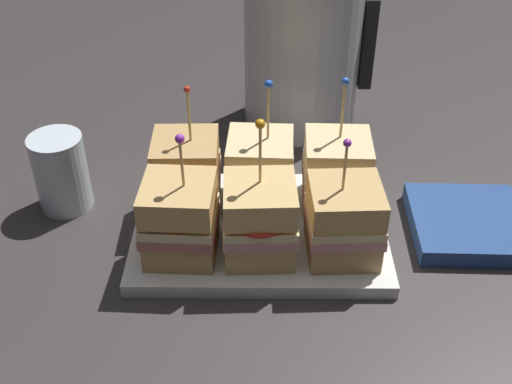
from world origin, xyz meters
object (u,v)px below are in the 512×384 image
Objects in this scene: sandwich_front_left at (176,219)px; sandwich_back_left at (183,173)px; sandwich_front_right at (340,221)px; sandwich_back_center at (259,172)px; sandwich_front_center at (256,220)px; sandwich_back_right at (333,173)px; drinking_glass at (57,172)px; napkin_stack at (464,224)px; kettle_steel at (299,48)px; serving_platter at (256,230)px.

sandwich_back_left reaches higher than sandwich_front_left.
sandwich_back_center reaches higher than sandwich_front_right.
sandwich_front_center is 1.00× the size of sandwich_back_right.
sandwich_back_right reaches higher than sandwich_front_right.
sandwich_front_right is at bearing 0.79° from sandwich_front_center.
drinking_glass is (-0.26, 0.11, -0.01)m from sandwich_front_center.
sandwich_front_left is at bearing 179.71° from sandwich_front_center.
sandwich_back_right is at bearing 89.93° from sandwich_front_right.
sandwich_front_center reaches higher than napkin_stack.
sandwich_back_right is (0.00, 0.10, 0.00)m from sandwich_front_right.
kettle_steel is 0.37m from napkin_stack.
sandwich_front_right is at bearing -90.07° from sandwich_back_right.
sandwich_front_right is 0.93× the size of sandwich_back_left.
sandwich_back_left is 0.17m from drinking_glass.
kettle_steel reaches higher than sandwich_back_right.
sandwich_front_right is 0.19m from napkin_stack.
sandwich_back_center reaches higher than serving_platter.
sandwich_front_center is 0.13m from sandwich_back_left.
sandwich_front_center reaches higher than drinking_glass.
sandwich_front_center is 0.28m from napkin_stack.
sandwich_back_left is at bearing 134.66° from sandwich_front_center.
napkin_stack is at bearing -55.17° from kettle_steel.
sandwich_back_right reaches higher than serving_platter.
drinking_glass is 0.53m from napkin_stack.
sandwich_front_left is 0.20m from drinking_glass.
kettle_steel is 2.55× the size of drinking_glass.
sandwich_back_right is at bearing -82.70° from kettle_steel.
sandwich_front_center reaches higher than serving_platter.
napkin_stack is (0.17, 0.06, -0.05)m from sandwich_front_right.
sandwich_front_center is at bearing -135.12° from sandwich_back_right.
sandwich_back_right is 0.26m from kettle_steel.
sandwich_front_right is 0.13m from sandwich_back_center.
napkin_stack is at bearing 2.37° from serving_platter.
sandwich_back_right reaches higher than napkin_stack.
drinking_glass is (-0.36, 0.02, -0.01)m from sandwich_back_right.
drinking_glass reaches higher than serving_platter.
sandwich_front_right reaches higher than drinking_glass.
sandwich_back_center is (0.00, 0.10, -0.00)m from sandwich_front_center.
napkin_stack is at bearing 13.09° from sandwich_front_center.
serving_platter is 0.12m from sandwich_back_left.
sandwich_front_left is (-0.09, -0.05, 0.06)m from serving_platter.
kettle_steel is (-0.03, 0.26, 0.06)m from sandwich_back_right.
sandwich_front_left is 1.04× the size of sandwich_front_right.
kettle_steel reaches higher than sandwich_back_left.
drinking_glass is at bearing 156.46° from sandwich_front_center.
sandwich_front_center is 1.01× the size of sandwich_back_center.
sandwich_front_left reaches higher than serving_platter.
sandwich_back_right is (0.10, 0.05, 0.06)m from serving_platter.
sandwich_back_center is (0.00, 0.05, 0.06)m from serving_platter.
sandwich_front_left is at bearing -179.74° from sandwich_front_right.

